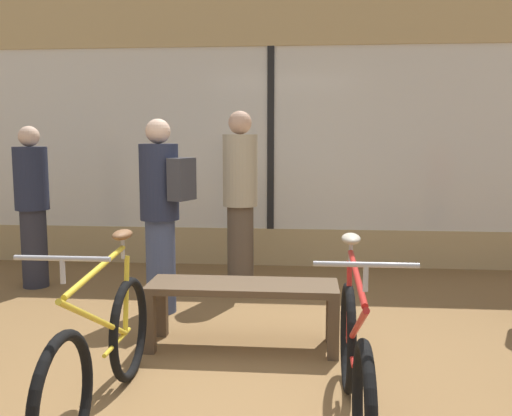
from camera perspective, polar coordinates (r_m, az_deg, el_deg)
ground_plane at (r=3.61m, az=-2.40°, el=-18.51°), size 24.00×24.00×0.00m
shop_back_wall at (r=6.82m, az=1.49°, el=7.85°), size 12.00×0.08×3.20m
bicycle_left at (r=3.39m, az=-15.16°, el=-13.73°), size 0.46×1.67×1.01m
bicycle_right at (r=3.17m, az=9.82°, el=-14.97°), size 0.46×1.67×1.02m
display_bench at (r=4.26m, az=-1.32°, el=-8.69°), size 1.40×0.44×0.49m
customer_by_window at (r=5.05m, az=-9.44°, el=-0.15°), size 0.55×0.45×1.71m
customer_mid_floor at (r=5.60m, az=-1.59°, el=0.98°), size 0.42×0.42×1.81m
customer_near_bench at (r=6.28m, az=-21.47°, el=0.41°), size 0.41×0.41×1.66m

